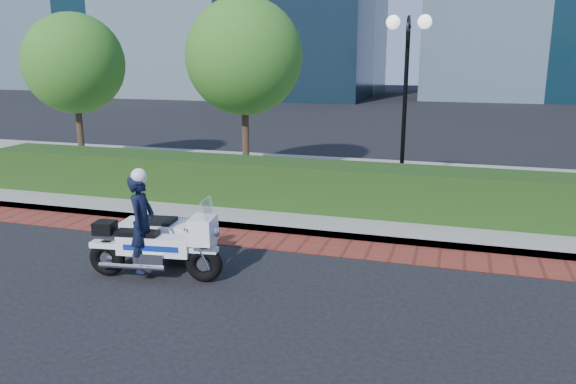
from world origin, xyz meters
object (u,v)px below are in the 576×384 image
(police_motorcycle, at_px, (156,235))
(lamppost, at_px, (406,78))
(tree_b, at_px, (244,57))
(tree_a, at_px, (74,64))

(police_motorcycle, bearing_deg, lamppost, 51.69)
(lamppost, bearing_deg, tree_b, 163.89)
(lamppost, distance_m, tree_a, 10.09)
(lamppost, xyz_separation_m, tree_a, (-10.00, 1.30, 0.26))
(tree_a, height_order, police_motorcycle, tree_a)
(lamppost, xyz_separation_m, police_motorcycle, (-3.36, -5.69, -2.34))
(tree_a, height_order, tree_b, tree_b)
(tree_b, bearing_deg, tree_a, 180.00)
(tree_b, distance_m, police_motorcycle, 7.62)
(tree_a, relative_size, tree_b, 0.94)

